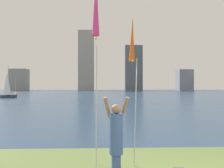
{
  "coord_description": "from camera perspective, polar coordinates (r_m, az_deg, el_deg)",
  "views": [
    {
      "loc": [
        -1.79,
        -4.94,
        2.09
      ],
      "look_at": [
        -1.12,
        12.47,
        2.19
      ],
      "focal_mm": 39.79,
      "sensor_mm": 36.0,
      "label": 1
    }
  ],
  "objects": [
    {
      "name": "skyline_tower_1",
      "position": [
        105.3,
        -5.95,
        5.34
      ],
      "size": [
        6.48,
        4.84,
        25.03
      ],
      "color": "gray",
      "rests_on": "ground"
    },
    {
      "name": "skyline_tower_0",
      "position": [
        107.17,
        -20.51,
        0.9
      ],
      "size": [
        6.77,
        5.33,
        8.75
      ],
      "color": "gray",
      "rests_on": "ground"
    },
    {
      "name": "skyline_tower_2",
      "position": [
        104.64,
        4.96,
        3.68
      ],
      "size": [
        7.24,
        3.67,
        18.86
      ],
      "color": "#565B66",
      "rests_on": "ground"
    },
    {
      "name": "sailboat_3",
      "position": [
        45.45,
        -22.95,
        -0.33
      ],
      "size": [
        2.58,
        2.55,
        5.49
      ],
      "color": "#333D51",
      "rests_on": "ground"
    },
    {
      "name": "kite_flag_left",
      "position": [
        5.73,
        -3.73,
        17.35
      ],
      "size": [
        0.16,
        1.24,
        4.7
      ],
      "color": "#B2B2B7",
      "rests_on": "ground"
    },
    {
      "name": "sailboat_0",
      "position": [
        57.9,
        -21.32,
        -2.1
      ],
      "size": [
        2.03,
        1.95,
        4.06
      ],
      "color": "silver",
      "rests_on": "ground"
    },
    {
      "name": "ground",
      "position": [
        55.96,
        -0.38,
        -2.54
      ],
      "size": [
        120.0,
        138.0,
        0.12
      ],
      "color": "#5B7038"
    },
    {
      "name": "kite_flag_right",
      "position": [
        6.92,
        4.69,
        9.44
      ],
      "size": [
        0.16,
        1.13,
        3.95
      ],
      "color": "#B2B2B7",
      "rests_on": "ground"
    },
    {
      "name": "skyline_tower_3",
      "position": [
        106.28,
        16.29,
        0.86
      ],
      "size": [
        5.78,
        5.97,
        8.61
      ],
      "color": "gray",
      "rests_on": "ground"
    },
    {
      "name": "person",
      "position": [
        6.2,
        0.97,
        -11.45
      ],
      "size": [
        0.67,
        0.49,
        1.82
      ],
      "rotation": [
        0.0,
        0.0,
        0.26
      ],
      "color": "#3F59A5",
      "rests_on": "ground"
    }
  ]
}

